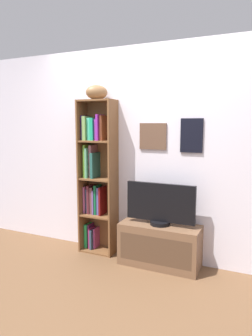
{
  "coord_description": "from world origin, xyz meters",
  "views": [
    {
      "loc": [
        1.27,
        -2.18,
        1.56
      ],
      "look_at": [
        -0.1,
        0.85,
        1.08
      ],
      "focal_mm": 32.8,
      "sensor_mm": 36.0,
      "label": 1
    }
  ],
  "objects_px": {
    "television": "(160,204)",
    "tv_stand": "(160,245)",
    "bookshelf": "(96,176)",
    "football": "(97,92)"
  },
  "relations": [
    {
      "from": "television",
      "to": "tv_stand",
      "type": "bearing_deg",
      "value": -90.0
    },
    {
      "from": "tv_stand",
      "to": "bookshelf",
      "type": "bearing_deg",
      "value": 174.23
    },
    {
      "from": "bookshelf",
      "to": "football",
      "type": "xyz_separation_m",
      "value": [
        0.04,
        -0.03,
        0.99
      ]
    },
    {
      "from": "football",
      "to": "tv_stand",
      "type": "xyz_separation_m",
      "value": [
        0.81,
        -0.06,
        -1.69
      ]
    },
    {
      "from": "football",
      "to": "tv_stand",
      "type": "relative_size",
      "value": 0.28
    },
    {
      "from": "football",
      "to": "bookshelf",
      "type": "bearing_deg",
      "value": 145.24
    },
    {
      "from": "bookshelf",
      "to": "television",
      "type": "distance_m",
      "value": 0.88
    },
    {
      "from": "bookshelf",
      "to": "tv_stand",
      "type": "distance_m",
      "value": 1.1
    },
    {
      "from": "football",
      "to": "tv_stand",
      "type": "height_order",
      "value": "football"
    },
    {
      "from": "television",
      "to": "bookshelf",
      "type": "bearing_deg",
      "value": 174.3
    }
  ]
}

